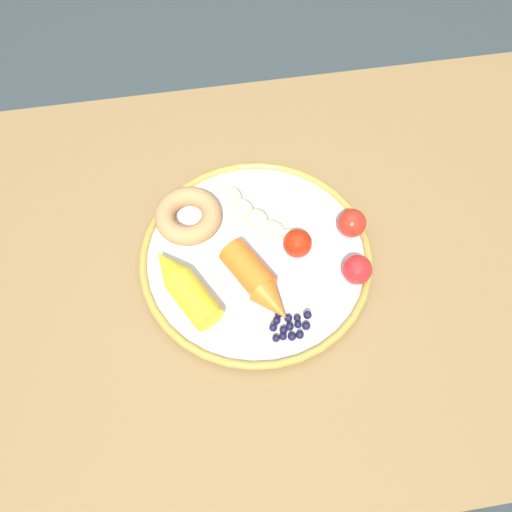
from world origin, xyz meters
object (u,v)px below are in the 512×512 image
at_px(dining_table, 247,294).
at_px(plate, 256,257).
at_px(carrot_orange, 256,283).
at_px(donut, 188,216).
at_px(tomato_mid, 297,243).
at_px(carrot_yellow, 183,285).
at_px(blueberry_pile, 290,326).
at_px(tomato_far, 352,223).
at_px(banana, 259,218).
at_px(tomato_near, 357,270).

xyz_separation_m(dining_table, plate, (-0.02, -0.01, 0.11)).
xyz_separation_m(dining_table, carrot_orange, (-0.01, 0.05, 0.13)).
xyz_separation_m(donut, tomato_mid, (-0.15, 0.07, 0.01)).
height_order(carrot_yellow, blueberry_pile, carrot_yellow).
xyz_separation_m(plate, tomato_far, (-0.14, -0.02, 0.02)).
height_order(dining_table, donut, donut).
relative_size(carrot_orange, donut, 1.36).
bearing_deg(banana, tomato_mid, 129.13).
distance_m(dining_table, carrot_yellow, 0.16).
bearing_deg(tomato_near, blueberry_pile, 30.32).
distance_m(dining_table, donut, 0.17).
height_order(carrot_yellow, tomato_mid, same).
xyz_separation_m(tomato_near, tomato_mid, (0.07, -0.05, 0.00)).
distance_m(plate, tomato_mid, 0.06).
relative_size(banana, tomato_mid, 2.77).
xyz_separation_m(plate, carrot_yellow, (0.11, 0.04, 0.02)).
bearing_deg(banana, plate, 76.08).
bearing_deg(tomato_mid, plate, -0.20).
bearing_deg(tomato_far, dining_table, 9.46).
bearing_deg(blueberry_pile, tomato_near, -149.68).
xyz_separation_m(carrot_orange, blueberry_pile, (-0.04, 0.06, -0.01)).
bearing_deg(banana, tomato_far, 164.63).
bearing_deg(banana, dining_table, 64.31).
height_order(banana, tomato_near, tomato_near).
xyz_separation_m(dining_table, tomato_near, (-0.15, 0.05, 0.13)).
bearing_deg(tomato_far, tomato_near, 81.81).
relative_size(dining_table, banana, 10.52).
bearing_deg(tomato_near, dining_table, -18.01).
xyz_separation_m(dining_table, tomato_far, (-0.16, -0.03, 0.13)).
distance_m(tomato_near, tomato_mid, 0.09).
bearing_deg(donut, banana, 169.50).
relative_size(donut, tomato_near, 2.37).
xyz_separation_m(blueberry_pile, tomato_mid, (-0.03, -0.12, 0.01)).
bearing_deg(dining_table, carrot_orange, 99.48).
xyz_separation_m(plate, carrot_orange, (0.01, 0.05, 0.02)).
relative_size(tomato_mid, tomato_far, 0.99).
height_order(plate, tomato_mid, tomato_mid).
distance_m(carrot_yellow, tomato_near, 0.24).
height_order(plate, blueberry_pile, blueberry_pile).
relative_size(dining_table, carrot_orange, 9.06).
height_order(dining_table, banana, banana).
distance_m(banana, donut, 0.10).
relative_size(dining_table, plate, 3.62).
distance_m(blueberry_pile, tomato_far, 0.18).
distance_m(banana, carrot_yellow, 0.15).
bearing_deg(dining_table, donut, -48.07).
relative_size(banana, donut, 1.17).
distance_m(dining_table, carrot_orange, 0.14).
distance_m(donut, blueberry_pile, 0.22).
bearing_deg(tomato_far, carrot_orange, 25.65).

